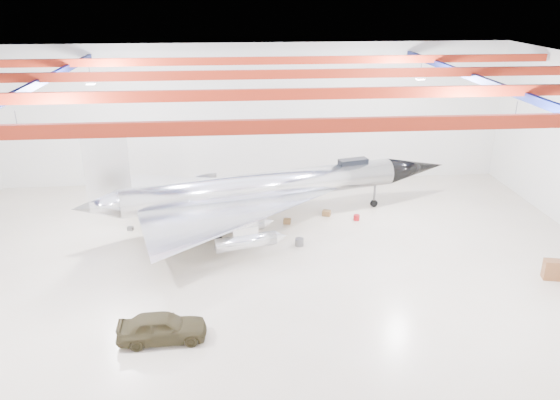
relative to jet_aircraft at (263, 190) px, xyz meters
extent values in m
plane|color=beige|center=(-0.18, -6.43, -2.33)|extent=(40.00, 40.00, 0.00)
plane|color=silver|center=(-0.18, 8.57, 3.17)|extent=(40.00, 0.00, 40.00)
plane|color=#0A0F38|center=(-0.18, -6.43, 8.67)|extent=(40.00, 40.00, 0.00)
cube|color=maroon|center=(-0.18, -15.43, 8.07)|extent=(39.50, 0.25, 0.50)
cube|color=maroon|center=(-0.18, -9.43, 8.07)|extent=(39.50, 0.25, 0.50)
cube|color=maroon|center=(-0.18, -3.43, 8.07)|extent=(39.50, 0.25, 0.50)
cube|color=maroon|center=(-0.18, 2.57, 8.07)|extent=(39.50, 0.25, 0.50)
cube|color=#0D164E|center=(-12.18, -6.43, 7.77)|extent=(0.25, 29.50, 0.40)
cube|color=#0D164E|center=(11.82, -6.43, 7.77)|extent=(0.25, 29.50, 0.40)
cube|color=silver|center=(-10.18, -12.43, 7.37)|extent=(0.55, 0.55, 0.25)
cube|color=silver|center=(9.82, -12.43, 7.37)|extent=(0.55, 0.55, 0.25)
cube|color=silver|center=(-10.18, -0.43, 7.37)|extent=(0.55, 0.55, 0.25)
cube|color=silver|center=(9.82, -0.43, 7.37)|extent=(0.55, 0.55, 0.25)
cylinder|color=silver|center=(0.05, 0.01, 0.27)|extent=(18.43, 6.47, 1.86)
cone|color=black|center=(11.28, 2.93, 0.27)|extent=(4.96, 2.96, 1.86)
cone|color=silver|center=(-10.28, -2.67, 0.27)|extent=(3.16, 2.50, 1.86)
cube|color=silver|center=(-9.38, -2.44, 2.68)|extent=(2.54, 0.76, 4.18)
cube|color=black|center=(6.34, 1.65, 1.24)|extent=(2.16, 1.23, 0.46)
cylinder|color=silver|center=(-1.36, -5.63, -1.03)|extent=(3.62, 1.70, 0.84)
cylinder|color=silver|center=(-1.94, -3.38, -1.03)|extent=(3.62, 1.70, 0.84)
cylinder|color=silver|center=(-3.35, 2.01, -1.03)|extent=(3.62, 1.70, 0.84)
cylinder|color=silver|center=(-3.93, 4.25, -1.03)|extent=(3.62, 1.70, 0.84)
cylinder|color=#59595B|center=(8.13, 2.11, -1.49)|extent=(0.17, 0.17, 1.67)
cylinder|color=black|center=(8.13, 2.11, -2.07)|extent=(0.55, 0.33, 0.52)
cylinder|color=#59595B|center=(-2.96, -3.17, -1.49)|extent=(0.17, 0.17, 1.67)
cylinder|color=black|center=(-2.96, -3.17, -2.07)|extent=(0.55, 0.33, 0.52)
cylinder|color=#59595B|center=(-4.13, 1.32, -1.49)|extent=(0.17, 0.17, 1.67)
cylinder|color=black|center=(-4.13, 1.32, -2.07)|extent=(0.55, 0.33, 0.52)
imported|color=#38311C|center=(-5.36, -12.79, -1.65)|extent=(4.03, 1.75, 1.35)
cube|color=brown|center=(15.32, -9.08, -1.77)|extent=(1.33, 0.88, 1.12)
cube|color=olive|center=(-5.51, -1.53, -2.16)|extent=(0.61, 0.56, 0.34)
cube|color=#A31016|center=(-2.95, 2.99, -2.15)|extent=(0.55, 0.47, 0.35)
cylinder|color=#59595B|center=(1.96, -3.75, -2.09)|extent=(0.57, 0.57, 0.47)
cube|color=olive|center=(4.43, 0.77, -2.14)|extent=(0.68, 0.62, 0.38)
cube|color=#59595B|center=(-8.81, -0.51, -2.20)|extent=(0.42, 0.37, 0.25)
cylinder|color=#A31016|center=(6.34, -0.21, -2.14)|extent=(0.49, 0.49, 0.38)
cube|color=olive|center=(1.55, -0.32, -2.16)|extent=(0.55, 0.48, 0.33)
cylinder|color=#59595B|center=(0.60, 4.51, -2.15)|extent=(0.42, 0.42, 0.37)
camera|label=1|loc=(-1.92, -33.85, 12.58)|focal=35.00mm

